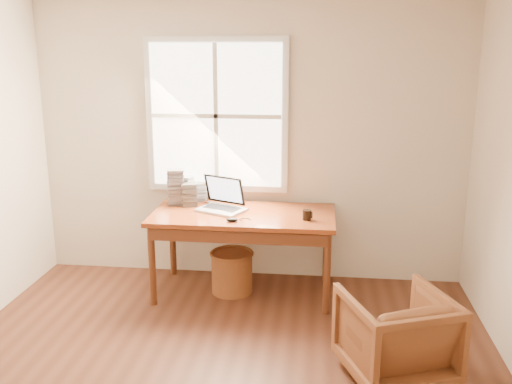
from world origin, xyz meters
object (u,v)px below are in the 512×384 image
wicker_stool (232,272)px  cd_stack_a (186,189)px  armchair (396,336)px  laptop (221,196)px  desk (243,215)px  coffee_mug (307,215)px

wicker_stool → cd_stack_a: (-0.47, 0.29, 0.69)m
wicker_stool → armchair: bearing=-43.7°
laptop → cd_stack_a: bearing=170.3°
desk → laptop: size_ratio=4.14×
armchair → laptop: (-1.39, 1.28, 0.58)m
cd_stack_a → desk: bearing=-26.8°
armchair → wicker_stool: armchair is taller
desk → wicker_stool: size_ratio=4.35×
laptop → coffee_mug: laptop is taller
laptop → coffee_mug: 0.79m
coffee_mug → wicker_stool: bearing=151.7°
coffee_mug → armchair: bearing=-77.0°
wicker_stool → laptop: bearing=159.9°
laptop → cd_stack_a: laptop is taller
cd_stack_a → coffee_mug: bearing=-20.6°
armchair → coffee_mug: 1.36m
desk → cd_stack_a: 0.67m
wicker_stool → coffee_mug: size_ratio=4.33×
desk → laptop: (-0.20, 0.03, 0.16)m
wicker_stool → cd_stack_a: bearing=148.3°
desk → coffee_mug: coffee_mug is taller
laptop → desk: bearing=14.8°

